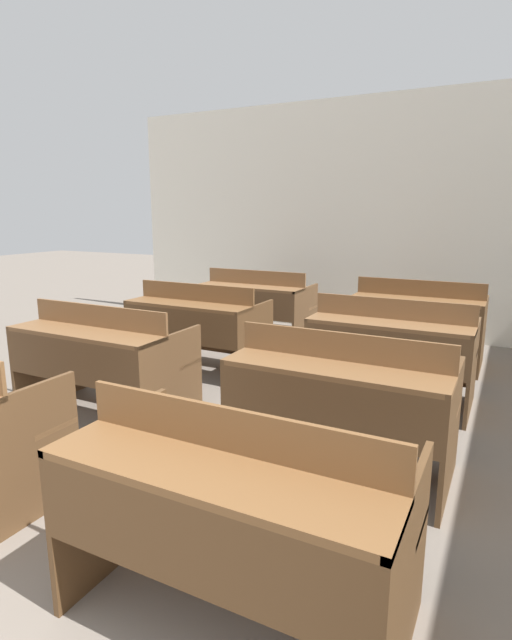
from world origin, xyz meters
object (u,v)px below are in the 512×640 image
object	(u,v)px
bench_second_right	(340,398)
bench_back_left	(256,303)
bench_front_right	(234,508)
bench_back_right	(417,318)
bench_second_left	(102,356)
bench_third_right	(391,347)
bench_third_left	(197,324)

from	to	relation	value
bench_second_right	bench_back_left	distance (m)	3.16
bench_front_right	bench_back_left	distance (m)	4.25
bench_second_right	bench_back_left	xyz separation A→B (m)	(-1.87, 2.55, 0.00)
bench_second_right	bench_back_right	xyz separation A→B (m)	(0.01, 2.54, 0.00)
bench_back_left	bench_back_right	distance (m)	1.89
bench_front_right	bench_second_left	distance (m)	2.28
bench_third_right	bench_back_left	world-z (taller)	same
bench_second_left	bench_back_left	world-z (taller)	same
bench_third_left	bench_back_left	size ratio (longest dim) A/B	1.00
bench_third_left	bench_back_right	size ratio (longest dim) A/B	1.00
bench_second_right	bench_second_left	bearing A→B (deg)	-179.93
bench_second_left	bench_second_right	xyz separation A→B (m)	(1.89, 0.00, 0.00)
bench_third_left	bench_third_right	distance (m)	1.89
bench_third_left	bench_second_right	bearing A→B (deg)	-34.16
bench_front_right	bench_second_left	world-z (taller)	same
bench_second_left	bench_third_right	world-z (taller)	same
bench_front_right	bench_back_right	bearing A→B (deg)	89.76
bench_second_right	bench_back_left	size ratio (longest dim) A/B	1.00
bench_front_right	bench_third_left	bearing A→B (deg)	126.30
bench_second_right	bench_third_left	world-z (taller)	same
bench_front_right	bench_third_right	xyz separation A→B (m)	(0.02, 2.57, 0.00)
bench_third_left	bench_back_right	world-z (taller)	same
bench_third_left	bench_back_right	bearing A→B (deg)	33.96
bench_second_left	bench_third_right	distance (m)	2.30
bench_second_left	bench_back_left	bearing A→B (deg)	89.67
bench_front_right	bench_back_left	world-z (taller)	same
bench_back_right	bench_third_left	bearing A→B (deg)	-146.04
bench_front_right	bench_second_right	world-z (taller)	same
bench_second_left	bench_back_right	distance (m)	3.18
bench_second_left	bench_back_right	size ratio (longest dim) A/B	1.00
bench_second_right	bench_third_right	bearing A→B (deg)	89.43
bench_front_right	bench_back_right	world-z (taller)	same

